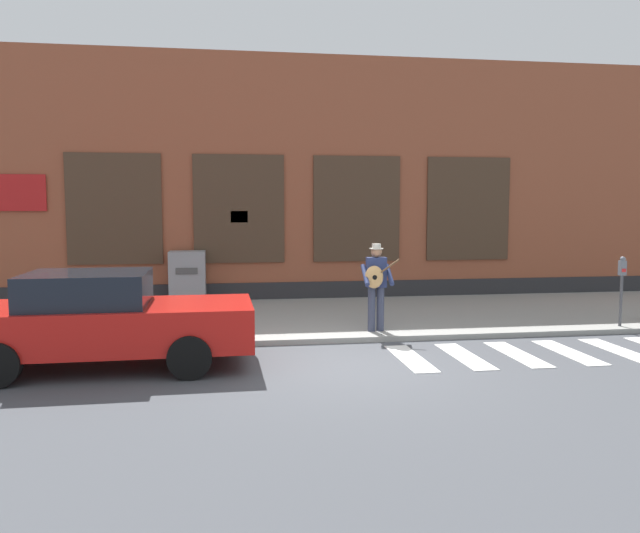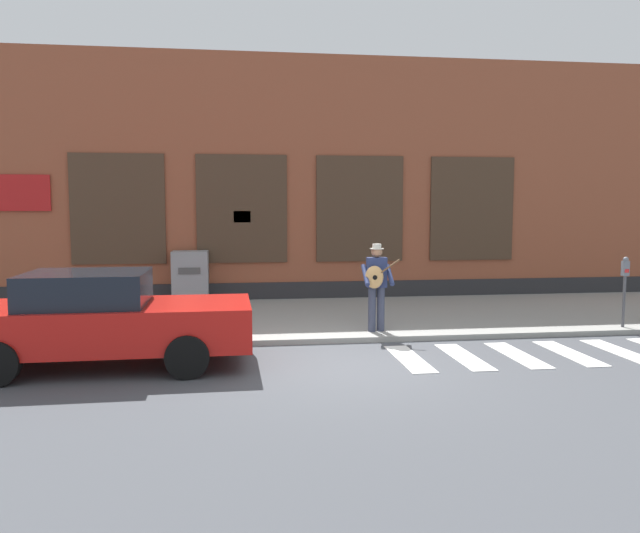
% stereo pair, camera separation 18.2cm
% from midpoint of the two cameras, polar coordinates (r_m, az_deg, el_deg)
% --- Properties ---
extents(ground_plane, '(160.00, 160.00, 0.00)m').
position_cam_midpoint_polar(ground_plane, '(10.21, 2.86, -8.98)').
color(ground_plane, '#424449').
extents(sidewalk, '(28.00, 5.14, 0.11)m').
position_cam_midpoint_polar(sidewalk, '(14.18, -0.21, -4.65)').
color(sidewalk, gray).
rests_on(sidewalk, ground).
extents(building_backdrop, '(28.00, 4.06, 6.50)m').
position_cam_midpoint_polar(building_backdrop, '(18.50, -2.08, 7.65)').
color(building_backdrop, brown).
rests_on(building_backdrop, ground).
extents(crosswalk, '(5.20, 1.90, 0.01)m').
position_cam_midpoint_polar(crosswalk, '(11.59, 20.15, -7.53)').
color(crosswalk, silver).
rests_on(crosswalk, ground).
extents(red_car, '(4.63, 2.03, 1.53)m').
position_cam_midpoint_polar(red_car, '(10.47, -18.93, -4.60)').
color(red_car, red).
rests_on(red_car, ground).
extents(busker, '(0.70, 0.52, 1.72)m').
position_cam_midpoint_polar(busker, '(12.22, 5.60, -1.40)').
color(busker, '#33384C').
rests_on(busker, sidewalk).
extents(parking_meter, '(0.13, 0.11, 1.44)m').
position_cam_midpoint_polar(parking_meter, '(14.09, 26.43, -1.19)').
color(parking_meter, '#47474C').
rests_on(parking_meter, sidewalk).
extents(utility_box, '(0.89, 0.70, 1.33)m').
position_cam_midpoint_polar(utility_box, '(16.08, -11.44, -0.97)').
color(utility_box, gray).
rests_on(utility_box, sidewalk).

